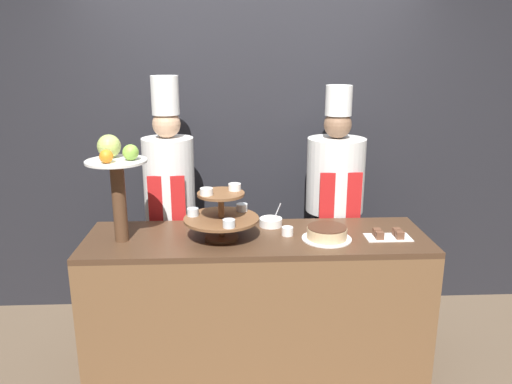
{
  "coord_description": "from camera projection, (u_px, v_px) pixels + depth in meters",
  "views": [
    {
      "loc": [
        -0.14,
        -2.52,
        1.97
      ],
      "look_at": [
        0.0,
        0.41,
        1.15
      ],
      "focal_mm": 35.0,
      "sensor_mm": 36.0,
      "label": 1
    }
  ],
  "objects": [
    {
      "name": "fruit_pedestal",
      "position": [
        116.0,
        171.0,
        2.85
      ],
      "size": [
        0.35,
        0.35,
        0.62
      ],
      "color": "brown",
      "rests_on": "buffet_counter"
    },
    {
      "name": "chef_left",
      "position": [
        170.0,
        197.0,
        3.48
      ],
      "size": [
        0.35,
        0.35,
        1.83
      ],
      "color": "#28282D",
      "rests_on": "ground_plane"
    },
    {
      "name": "chef_center_left",
      "position": [
        334.0,
        199.0,
        3.55
      ],
      "size": [
        0.4,
        0.4,
        1.76
      ],
      "color": "#28282D",
      "rests_on": "ground_plane"
    },
    {
      "name": "buffet_counter",
      "position": [
        257.0,
        303.0,
        3.14
      ],
      "size": [
        2.07,
        0.63,
        0.9
      ],
      "color": "brown",
      "rests_on": "ground_plane"
    },
    {
      "name": "cake_round",
      "position": [
        327.0,
        233.0,
        2.96
      ],
      "size": [
        0.3,
        0.3,
        0.08
      ],
      "color": "white",
      "rests_on": "buffet_counter"
    },
    {
      "name": "tiered_stand",
      "position": [
        221.0,
        214.0,
        2.94
      ],
      "size": [
        0.45,
        0.45,
        0.33
      ],
      "color": "brown",
      "rests_on": "buffet_counter"
    },
    {
      "name": "serving_bowl_far",
      "position": [
        271.0,
        222.0,
        3.19
      ],
      "size": [
        0.15,
        0.15,
        0.15
      ],
      "color": "white",
      "rests_on": "buffet_counter"
    },
    {
      "name": "cake_square_tray",
      "position": [
        388.0,
        235.0,
        2.98
      ],
      "size": [
        0.27,
        0.14,
        0.05
      ],
      "color": "white",
      "rests_on": "buffet_counter"
    },
    {
      "name": "wall_back",
      "position": [
        251.0,
        131.0,
        3.77
      ],
      "size": [
        10.0,
        0.06,
        2.8
      ],
      "color": "#232328",
      "rests_on": "ground_plane"
    },
    {
      "name": "cup_white",
      "position": [
        287.0,
        231.0,
        3.03
      ],
      "size": [
        0.07,
        0.07,
        0.05
      ],
      "color": "white",
      "rests_on": "buffet_counter"
    }
  ]
}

